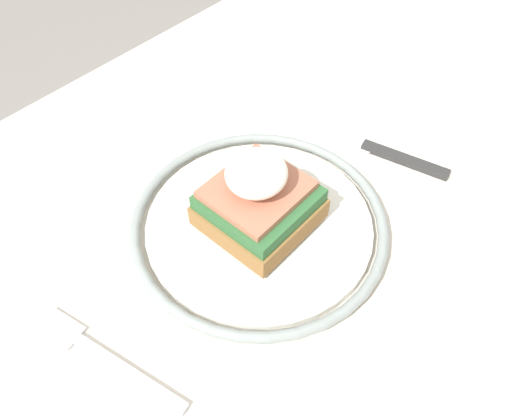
{
  "coord_description": "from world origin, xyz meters",
  "views": [
    {
      "loc": [
        -0.21,
        -0.14,
        1.13
      ],
      "look_at": [
        -0.0,
        0.05,
        0.79
      ],
      "focal_mm": 35.0,
      "sensor_mm": 36.0,
      "label": 1
    }
  ],
  "objects_px": {
    "fork": "(103,356)",
    "knife": "(368,147)",
    "plate": "(256,227)",
    "sandwich": "(256,199)"
  },
  "relations": [
    {
      "from": "plate",
      "to": "sandwich",
      "type": "height_order",
      "value": "sandwich"
    },
    {
      "from": "plate",
      "to": "sandwich",
      "type": "distance_m",
      "value": 0.04
    },
    {
      "from": "plate",
      "to": "sandwich",
      "type": "xyz_separation_m",
      "value": [
        0.0,
        0.0,
        0.04
      ]
    },
    {
      "from": "plate",
      "to": "knife",
      "type": "bearing_deg",
      "value": -5.58
    },
    {
      "from": "knife",
      "to": "plate",
      "type": "bearing_deg",
      "value": 174.42
    },
    {
      "from": "plate",
      "to": "sandwich",
      "type": "bearing_deg",
      "value": 33.65
    },
    {
      "from": "fork",
      "to": "knife",
      "type": "xyz_separation_m",
      "value": [
        0.34,
        -0.02,
        0.0
      ]
    },
    {
      "from": "sandwich",
      "to": "knife",
      "type": "relative_size",
      "value": 0.59
    },
    {
      "from": "sandwich",
      "to": "fork",
      "type": "xyz_separation_m",
      "value": [
        -0.17,
        0.01,
        -0.04
      ]
    },
    {
      "from": "sandwich",
      "to": "fork",
      "type": "bearing_deg",
      "value": 177.76
    }
  ]
}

